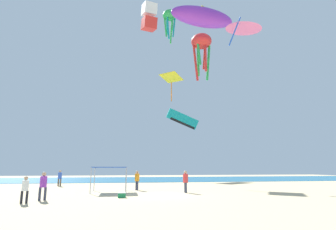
% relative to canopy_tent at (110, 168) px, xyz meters
% --- Properties ---
extents(ground, '(110.00, 110.00, 0.10)m').
position_rel_canopy_tent_xyz_m(ground, '(4.11, -3.49, -2.15)').
color(ground, '#D1BA8C').
extents(ocean_strip, '(110.00, 22.86, 0.03)m').
position_rel_canopy_tent_xyz_m(ocean_strip, '(4.11, 26.02, -2.09)').
color(ocean_strip, '#1E6B93').
rests_on(ocean_strip, ground).
extents(canopy_tent, '(3.01, 3.02, 2.21)m').
position_rel_canopy_tent_xyz_m(canopy_tent, '(0.00, 0.00, 0.00)').
color(canopy_tent, '#B2B2B7').
rests_on(canopy_tent, ground).
extents(person_near_tent, '(0.47, 0.44, 1.86)m').
position_rel_canopy_tent_xyz_m(person_near_tent, '(-4.09, -5.59, -1.01)').
color(person_near_tent, '#33384C').
rests_on(person_near_tent, ground).
extents(person_leftmost, '(0.45, 0.44, 1.85)m').
position_rel_canopy_tent_xyz_m(person_leftmost, '(-6.18, 8.81, -1.01)').
color(person_leftmost, brown).
rests_on(person_leftmost, ground).
extents(person_central, '(0.45, 0.50, 1.87)m').
position_rel_canopy_tent_xyz_m(person_central, '(6.61, -1.70, -1.00)').
color(person_central, '#33384C').
rests_on(person_central, ground).
extents(person_rightmost, '(0.43, 0.39, 1.63)m').
position_rel_canopy_tent_xyz_m(person_rightmost, '(-4.75, -7.00, -1.15)').
color(person_rightmost, black).
rests_on(person_rightmost, ground).
extents(person_far_shore, '(0.44, 0.48, 1.84)m').
position_rel_canopy_tent_xyz_m(person_far_shore, '(2.55, 1.64, -1.02)').
color(person_far_shore, '#33384C').
rests_on(person_far_shore, ground).
extents(cooler_box, '(0.57, 0.37, 0.35)m').
position_rel_canopy_tent_xyz_m(cooler_box, '(1.15, -4.75, -1.92)').
color(cooler_box, '#1E8C4C').
rests_on(cooler_box, ground).
extents(kite_octopus_green, '(2.65, 2.65, 4.62)m').
position_rel_canopy_tent_xyz_m(kite_octopus_green, '(6.96, 8.47, 20.80)').
color(kite_octopus_green, green).
extents(kite_diamond_yellow, '(3.91, 3.91, 4.12)m').
position_rel_canopy_tent_xyz_m(kite_diamond_yellow, '(8.02, 13.28, 13.40)').
color(kite_diamond_yellow, yellow).
extents(kite_parafoil_teal, '(6.43, 1.61, 3.92)m').
position_rel_canopy_tent_xyz_m(kite_parafoil_teal, '(11.99, 23.64, 9.03)').
color(kite_parafoil_teal, teal).
extents(kite_box_white, '(1.86, 2.02, 3.38)m').
position_rel_canopy_tent_xyz_m(kite_box_white, '(3.62, 3.11, 17.28)').
color(kite_box_white, white).
extents(kite_delta_pink, '(5.19, 5.21, 3.16)m').
position_rel_canopy_tent_xyz_m(kite_delta_pink, '(13.50, -0.52, 15.01)').
color(kite_delta_pink, pink).
extents(kite_inflatable_purple, '(8.74, 4.11, 3.29)m').
position_rel_canopy_tent_xyz_m(kite_inflatable_purple, '(10.49, 4.49, 18.75)').
color(kite_inflatable_purple, purple).
extents(kite_octopus_red, '(4.11, 4.11, 6.88)m').
position_rel_canopy_tent_xyz_m(kite_octopus_red, '(11.65, 9.07, 17.41)').
color(kite_octopus_red, red).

